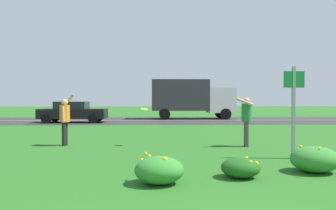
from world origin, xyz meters
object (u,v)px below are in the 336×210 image
object	(u,v)px
sign_post_near_path	(294,103)
car_black_center_left	(73,112)
person_thrower_orange_shirt	(65,118)
box_truck_white	(191,97)
frisbee_lime	(144,109)
person_catcher_green_shirt	(246,117)

from	to	relation	value
sign_post_near_path	car_black_center_left	xyz separation A→B (m)	(-9.55, 13.45, -0.77)
person_thrower_orange_shirt	box_truck_white	world-z (taller)	box_truck_white
person_thrower_orange_shirt	car_black_center_left	distance (m)	11.20
frisbee_lime	person_thrower_orange_shirt	bearing A→B (deg)	176.99
sign_post_near_path	car_black_center_left	bearing A→B (deg)	125.39
sign_post_near_path	car_black_center_left	size ratio (longest dim) A/B	0.55
person_catcher_green_shirt	frisbee_lime	bearing A→B (deg)	175.38
person_catcher_green_shirt	car_black_center_left	distance (m)	14.38
frisbee_lime	box_truck_white	size ratio (longest dim) A/B	0.04
person_catcher_green_shirt	frisbee_lime	xyz separation A→B (m)	(-3.46, 0.28, 0.26)
frisbee_lime	box_truck_white	distance (m)	15.17
frisbee_lime	car_black_center_left	world-z (taller)	car_black_center_left
box_truck_white	sign_post_near_path	bearing A→B (deg)	-86.86
sign_post_near_path	frisbee_lime	bearing A→B (deg)	149.39
person_thrower_orange_shirt	frisbee_lime	world-z (taller)	person_thrower_orange_shirt
person_catcher_green_shirt	frisbee_lime	size ratio (longest dim) A/B	6.26
sign_post_near_path	person_thrower_orange_shirt	world-z (taller)	sign_post_near_path
person_catcher_green_shirt	box_truck_white	size ratio (longest dim) A/B	0.25
sign_post_near_path	person_thrower_orange_shirt	xyz separation A→B (m)	(-6.87, 2.58, -0.54)
person_thrower_orange_shirt	person_catcher_green_shirt	size ratio (longest dim) A/B	1.08
box_truck_white	car_black_center_left	bearing A→B (deg)	-156.12
person_catcher_green_shirt	sign_post_near_path	bearing A→B (deg)	-73.02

